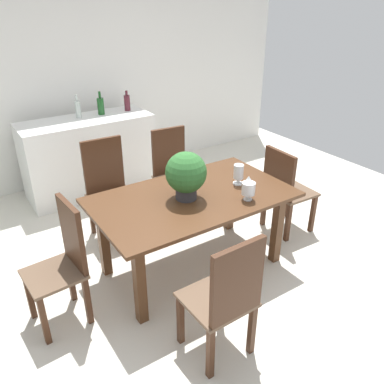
{
  "coord_description": "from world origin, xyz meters",
  "views": [
    {
      "loc": [
        -1.7,
        -2.62,
        2.37
      ],
      "look_at": [
        0.05,
        0.04,
        0.75
      ],
      "focal_mm": 36.74,
      "sensor_mm": 36.0,
      "label": 1
    }
  ],
  "objects": [
    {
      "name": "ground_plane",
      "position": [
        0.0,
        0.0,
        0.0
      ],
      "size": [
        7.04,
        7.04,
        0.0
      ],
      "primitive_type": "plane",
      "color": "silver"
    },
    {
      "name": "back_wall",
      "position": [
        0.0,
        2.6,
        1.3
      ],
      "size": [
        6.4,
        0.1,
        2.6
      ],
      "primitive_type": "cube",
      "color": "white",
      "rests_on": "ground"
    },
    {
      "name": "dining_table",
      "position": [
        0.0,
        -0.05,
        0.66
      ],
      "size": [
        1.76,
        1.03,
        0.77
      ],
      "color": "#4C2D19",
      "rests_on": "ground"
    },
    {
      "name": "chair_far_right",
      "position": [
        0.4,
        0.97,
        0.56
      ],
      "size": [
        0.47,
        0.51,
        1.02
      ],
      "rotation": [
        0.0,
        0.0,
        -0.08
      ],
      "color": "#422616",
      "rests_on": "ground"
    },
    {
      "name": "chair_near_left",
      "position": [
        -0.39,
        -1.06,
        0.56
      ],
      "size": [
        0.45,
        0.45,
        1.03
      ],
      "rotation": [
        0.0,
        0.0,
        3.16
      ],
      "color": "#422616",
      "rests_on": "ground"
    },
    {
      "name": "chair_far_left",
      "position": [
        -0.39,
        0.96,
        0.58
      ],
      "size": [
        0.48,
        0.46,
        1.05
      ],
      "rotation": [
        0.0,
        0.0,
        -0.04
      ],
      "color": "#422616",
      "rests_on": "ground"
    },
    {
      "name": "chair_foot_end",
      "position": [
        1.17,
        -0.04,
        0.54
      ],
      "size": [
        0.46,
        0.48,
        0.96
      ],
      "rotation": [
        0.0,
        0.0,
        1.53
      ],
      "color": "#422616",
      "rests_on": "ground"
    },
    {
      "name": "chair_head_end",
      "position": [
        -1.17,
        -0.04,
        0.56
      ],
      "size": [
        0.44,
        0.44,
        1.02
      ],
      "rotation": [
        0.0,
        0.0,
        -1.5
      ],
      "color": "#422616",
      "rests_on": "ground"
    },
    {
      "name": "flower_centerpiece",
      "position": [
        -0.07,
        -0.06,
        1.0
      ],
      "size": [
        0.36,
        0.36,
        0.43
      ],
      "color": "#333338",
      "rests_on": "dining_table"
    },
    {
      "name": "crystal_vase_left",
      "position": [
        0.49,
        -0.08,
        0.88
      ],
      "size": [
        0.1,
        0.1,
        0.19
      ],
      "color": "silver",
      "rests_on": "dining_table"
    },
    {
      "name": "crystal_vase_center_near",
      "position": [
        0.36,
        -0.38,
        0.87
      ],
      "size": [
        0.12,
        0.12,
        0.16
      ],
      "color": "silver",
      "rests_on": "dining_table"
    },
    {
      "name": "wine_glass",
      "position": [
        0.47,
        -0.25,
        0.88
      ],
      "size": [
        0.07,
        0.07,
        0.15
      ],
      "color": "silver",
      "rests_on": "dining_table"
    },
    {
      "name": "kitchen_counter",
      "position": [
        -0.2,
        2.05,
        0.49
      ],
      "size": [
        1.62,
        0.63,
        0.99
      ],
      "primitive_type": "cube",
      "color": "white",
      "rests_on": "ground"
    },
    {
      "name": "wine_bottle_amber",
      "position": [
        -0.25,
        2.14,
        1.1
      ],
      "size": [
        0.07,
        0.07,
        0.29
      ],
      "color": "#B2BFB7",
      "rests_on": "kitchen_counter"
    },
    {
      "name": "wine_bottle_tall",
      "position": [
        0.05,
        2.13,
        1.1
      ],
      "size": [
        0.08,
        0.08,
        0.29
      ],
      "color": "#194C1E",
      "rests_on": "kitchen_counter"
    },
    {
      "name": "wine_bottle_green",
      "position": [
        0.4,
        2.11,
        1.09
      ],
      "size": [
        0.08,
        0.08,
        0.26
      ],
      "color": "#511E28",
      "rests_on": "kitchen_counter"
    }
  ]
}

